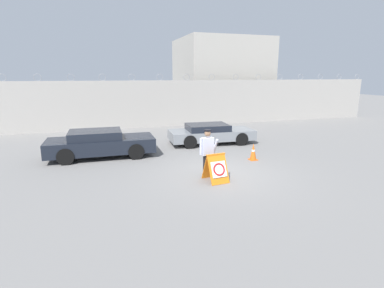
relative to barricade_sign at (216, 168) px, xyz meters
The scene contains 8 objects.
ground_plane 1.05m from the barricade_sign, 57.08° to the left, with size 90.00×90.00×0.00m, color gray.
perimeter_wall 11.99m from the barricade_sign, 87.59° to the left, with size 36.00×0.30×3.76m.
building_block 18.24m from the barricade_sign, 66.73° to the left, with size 7.41×6.77×6.81m.
barricade_sign is the anchor object (origin of this frame).
security_guard 0.76m from the barricade_sign, 103.87° to the left, with size 0.66×0.38×1.78m.
traffic_cone_near 3.31m from the barricade_sign, 38.29° to the left, with size 0.35×0.35×0.74m.
parked_car_front_coupe 5.99m from the barricade_sign, 129.92° to the left, with size 4.75×1.96×1.25m.
parked_car_rear_sedan 6.01m from the barricade_sign, 70.90° to the left, with size 4.67×2.13×1.08m.
Camera 1 is at (-4.37, -10.13, 3.70)m, focal length 28.00 mm.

